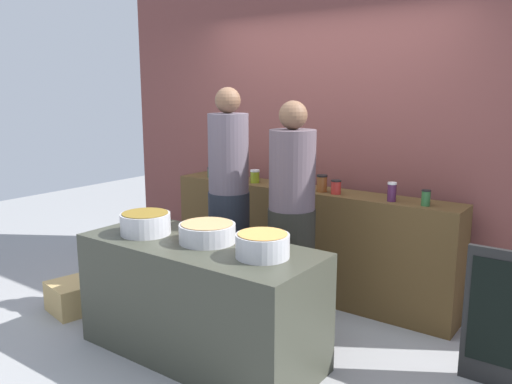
{
  "coord_description": "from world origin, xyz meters",
  "views": [
    {
      "loc": [
        2.28,
        -2.78,
        1.83
      ],
      "look_at": [
        0.0,
        0.35,
        1.05
      ],
      "focal_mm": 36.57,
      "sensor_mm": 36.0,
      "label": 1
    }
  ],
  "objects": [
    {
      "name": "cook_in_cap",
      "position": [
        0.29,
        0.4,
        0.79
      ],
      "size": [
        0.35,
        0.35,
        1.74
      ],
      "color": "black",
      "rests_on": "ground"
    },
    {
      "name": "preserve_jar_2",
      "position": [
        -0.31,
        1.12,
        1.02
      ],
      "size": [
        0.08,
        0.08,
        0.12
      ],
      "color": "brown",
      "rests_on": "display_shelf"
    },
    {
      "name": "chalkboard_sign",
      "position": [
        1.76,
        0.48,
        0.45
      ],
      "size": [
        0.48,
        0.04,
        0.88
      ],
      "color": "black",
      "rests_on": "ground"
    },
    {
      "name": "bread_crate",
      "position": [
        -1.34,
        -0.39,
        0.12
      ],
      "size": [
        0.44,
        0.4,
        0.25
      ],
      "primitive_type": "cube",
      "rotation": [
        0.0,
        0.0,
        -0.2
      ],
      "color": "tan",
      "rests_on": "ground"
    },
    {
      "name": "preserve_jar_6",
      "position": [
        0.8,
        1.03,
        1.04
      ],
      "size": [
        0.07,
        0.07,
        0.15
      ],
      "color": "#491E42",
      "rests_on": "display_shelf"
    },
    {
      "name": "cook_with_tongs",
      "position": [
        -0.29,
        0.38,
        0.84
      ],
      "size": [
        0.33,
        0.33,
        1.83
      ],
      "color": "#1D212A",
      "rests_on": "ground"
    },
    {
      "name": "cooking_pot_center",
      "position": [
        0.03,
        -0.24,
        0.87
      ],
      "size": [
        0.38,
        0.38,
        0.13
      ],
      "color": "#B7B7BC",
      "rests_on": "prep_table"
    },
    {
      "name": "cooking_pot_left",
      "position": [
        -0.46,
        -0.35,
        0.88
      ],
      "size": [
        0.35,
        0.35,
        0.15
      ],
      "color": "#B7B7BC",
      "rests_on": "prep_table"
    },
    {
      "name": "preserve_jar_5",
      "position": [
        0.32,
        1.03,
        1.02
      ],
      "size": [
        0.09,
        0.09,
        0.12
      ],
      "color": "#B22B25",
      "rests_on": "display_shelf"
    },
    {
      "name": "preserve_jar_3",
      "position": [
        -0.07,
        1.04,
        1.02
      ],
      "size": [
        0.08,
        0.08,
        0.12
      ],
      "color": "#442446",
      "rests_on": "display_shelf"
    },
    {
      "name": "preserve_jar_0",
      "position": [
        -1.04,
        1.04,
        1.01
      ],
      "size": [
        0.08,
        0.08,
        0.1
      ],
      "color": "#2C5536",
      "rests_on": "display_shelf"
    },
    {
      "name": "ground",
      "position": [
        0.0,
        0.0,
        0.0
      ],
      "size": [
        12.0,
        12.0,
        0.0
      ],
      "primitive_type": "plane",
      "color": "gray"
    },
    {
      "name": "preserve_jar_1",
      "position": [
        -0.53,
        1.05,
        1.02
      ],
      "size": [
        0.09,
        0.09,
        0.12
      ],
      "color": "olive",
      "rests_on": "display_shelf"
    },
    {
      "name": "preserve_jar_7",
      "position": [
        1.07,
        1.03,
        1.02
      ],
      "size": [
        0.07,
        0.07,
        0.12
      ],
      "color": "#2C5E2F",
      "rests_on": "display_shelf"
    },
    {
      "name": "preserve_jar_4",
      "position": [
        0.18,
        1.04,
        1.03
      ],
      "size": [
        0.09,
        0.09,
        0.14
      ],
      "color": "brown",
      "rests_on": "display_shelf"
    },
    {
      "name": "prep_table",
      "position": [
        0.0,
        -0.3,
        0.4
      ],
      "size": [
        1.7,
        0.7,
        0.81
      ],
      "primitive_type": "cube",
      "color": "#37392E",
      "rests_on": "ground"
    },
    {
      "name": "storefront_wall",
      "position": [
        0.0,
        1.45,
        1.5
      ],
      "size": [
        4.8,
        0.12,
        3.0
      ],
      "primitive_type": "cube",
      "color": "brown",
      "rests_on": "ground"
    },
    {
      "name": "cooking_pot_right",
      "position": [
        0.51,
        -0.28,
        0.88
      ],
      "size": [
        0.33,
        0.33,
        0.15
      ],
      "color": "#B7B7BC",
      "rests_on": "prep_table"
    },
    {
      "name": "display_shelf",
      "position": [
        0.0,
        1.1,
        0.48
      ],
      "size": [
        2.7,
        0.36,
        0.96
      ],
      "primitive_type": "cube",
      "color": "#513B1E",
      "rests_on": "ground"
    }
  ]
}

